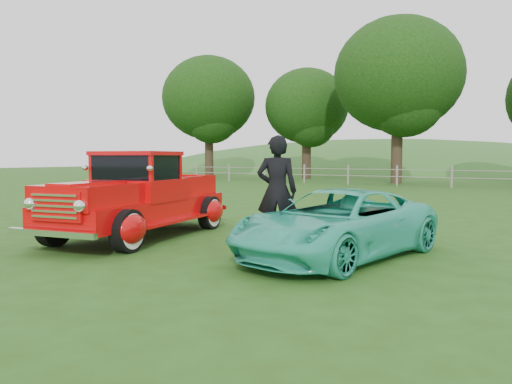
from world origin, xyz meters
The scene contains 9 objects.
ground centered at (0.00, 0.00, 0.00)m, with size 140.00×140.00×0.00m, color #254813.
distant_hills centered at (-4.08, 59.46, -4.55)m, with size 116.00×60.00×18.00m.
fence_line centered at (0.00, 22.00, 0.60)m, with size 48.00×0.12×1.20m.
tree_far_west centered at (-20.00, 26.00, 6.49)m, with size 7.60×7.60×9.93m.
tree_mid_west centered at (-12.00, 28.00, 5.55)m, with size 6.40×6.40×8.46m.
tree_near_west centered at (-4.00, 25.00, 6.80)m, with size 8.00×8.00×10.42m.
red_pickup centered at (-1.71, 0.90, 0.80)m, with size 2.93×5.23×1.78m.
teal_sedan centered at (2.64, 1.16, 0.57)m, with size 1.88×4.07×1.13m, color #2EBA9A.
man centered at (1.21, 1.61, 1.03)m, with size 0.75×0.49×2.07m, color black.
Camera 1 is at (6.00, -6.36, 1.66)m, focal length 35.00 mm.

